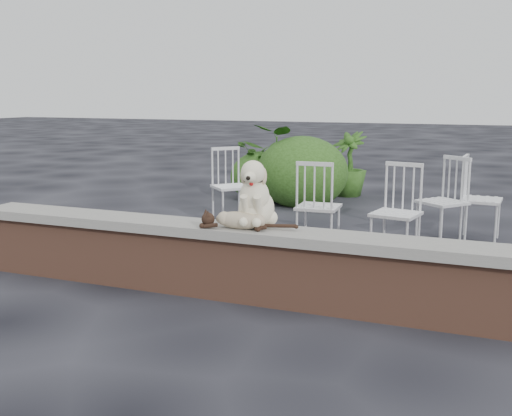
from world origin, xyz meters
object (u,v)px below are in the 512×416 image
at_px(chair_c, 318,205).
at_px(potted_plant_a, 274,162).
at_px(potted_plant_b, 348,164).
at_px(cat, 240,219).
at_px(chair_a, 231,185).
at_px(chair_d, 442,201).
at_px(chair_b, 396,212).
at_px(dog, 257,192).
at_px(chair_e, 481,198).

distance_m(chair_c, potted_plant_a, 3.06).
bearing_deg(potted_plant_b, cat, -85.44).
bearing_deg(chair_a, chair_d, -49.29).
distance_m(cat, potted_plant_b, 5.31).
distance_m(chair_b, chair_d, 0.92).
bearing_deg(potted_plant_b, potted_plant_a, -139.23).
distance_m(cat, chair_b, 1.95).
bearing_deg(potted_plant_a, chair_d, -35.71).
relative_size(chair_c, potted_plant_a, 0.81).
height_order(dog, chair_b, dog).
xyz_separation_m(chair_d, potted_plant_b, (-1.70, 2.73, 0.04)).
xyz_separation_m(cat, potted_plant_b, (-0.42, 5.29, -0.14)).
relative_size(chair_a, chair_e, 1.00).
distance_m(chair_a, chair_b, 2.44).
relative_size(cat, chair_a, 0.95).
bearing_deg(chair_d, chair_c, -107.47).
height_order(cat, chair_e, chair_e).
height_order(chair_b, chair_e, same).
bearing_deg(chair_e, chair_a, 96.28).
relative_size(cat, chair_e, 0.95).
relative_size(chair_a, potted_plant_b, 0.92).
bearing_deg(dog, chair_b, 53.88).
relative_size(dog, chair_d, 0.57).
bearing_deg(chair_e, dog, 153.32).
bearing_deg(chair_c, chair_d, -149.26).
xyz_separation_m(chair_a, chair_b, (2.22, -1.01, 0.00)).
xyz_separation_m(dog, potted_plant_a, (-1.45, 4.32, -0.27)).
xyz_separation_m(chair_b, chair_c, (-0.81, 0.08, 0.00)).
distance_m(chair_d, potted_plant_a, 3.26).
bearing_deg(potted_plant_a, chair_a, -87.69).
xyz_separation_m(chair_a, chair_e, (2.96, 0.15, 0.00)).
bearing_deg(dog, chair_c, 81.02).
xyz_separation_m(cat, chair_c, (0.11, 1.80, -0.19)).
height_order(cat, chair_a, chair_a).
distance_m(cat, chair_a, 3.03).
xyz_separation_m(chair_b, potted_plant_b, (-1.34, 3.58, 0.04)).
height_order(chair_d, potted_plant_b, potted_plant_b).
bearing_deg(chair_c, potted_plant_b, -84.19).
bearing_deg(chair_c, chair_b, 171.48).
xyz_separation_m(chair_b, chair_e, (0.74, 1.16, 0.00)).
relative_size(dog, potted_plant_a, 0.47).
bearing_deg(potted_plant_b, chair_c, -81.37).
bearing_deg(potted_plant_b, dog, -84.42).
xyz_separation_m(chair_d, chair_c, (-1.16, -0.77, 0.00)).
distance_m(cat, potted_plant_a, 4.68).
distance_m(chair_a, chair_e, 2.97).
relative_size(chair_c, potted_plant_b, 0.92).
bearing_deg(potted_plant_a, potted_plant_b, 40.77).
xyz_separation_m(dog, chair_d, (1.19, 2.42, -0.38)).
height_order(chair_b, potted_plant_b, potted_plant_b).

